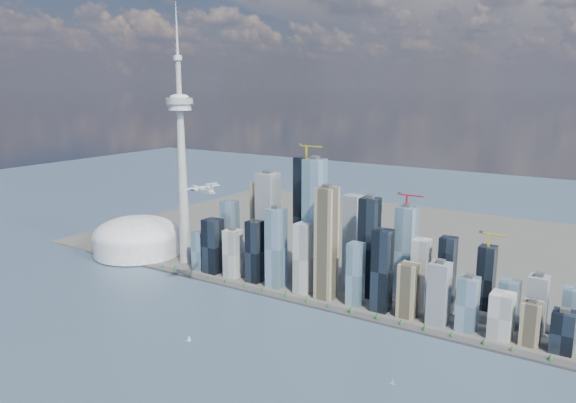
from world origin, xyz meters
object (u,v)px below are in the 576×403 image
Objects in this scene: dome_stadium at (137,238)px; sailboat_west at (189,339)px; airplane at (203,189)px; sailboat_east at (393,382)px; needle_tower at (182,158)px.

dome_stadium is 18.64× the size of sailboat_west.
airplane reaches higher than sailboat_east.
sailboat_west is (66.26, -118.03, -210.77)m from airplane.
sailboat_east is (726.72, -226.22, -36.12)m from dome_stadium.
dome_stadium is 2.66× the size of airplane.
airplane reaches higher than dome_stadium.
airplane is 7.27× the size of sailboat_east.
needle_tower reaches higher than airplane.
needle_tower is 2.75× the size of dome_stadium.
airplane is (205.72, -168.28, -21.62)m from needle_tower.
airplane is (345.72, -158.28, 174.78)m from dome_stadium.
sailboat_west is 1.04× the size of sailboat_east.
sailboat_east is at bearing -5.92° from sailboat_west.
dome_stadium is at bearing 174.08° from airplane.
dome_stadium is at bearing 179.81° from sailboat_east.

